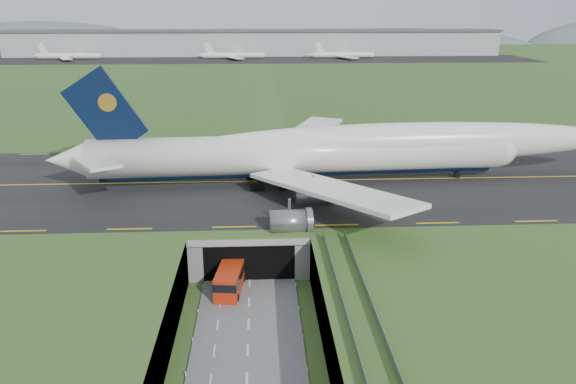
{
  "coord_description": "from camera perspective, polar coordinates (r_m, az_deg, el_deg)",
  "views": [
    {
      "loc": [
        1.58,
        -59.04,
        34.49
      ],
      "look_at": [
        5.72,
        20.0,
        8.41
      ],
      "focal_mm": 35.0,
      "sensor_mm": 36.0,
      "label": 1
    }
  ],
  "objects": [
    {
      "name": "ground",
      "position": [
        68.4,
        -4.0,
        -12.09
      ],
      "size": [
        900.0,
        900.0,
        0.0
      ],
      "primitive_type": "plane",
      "color": "#2F5421",
      "rests_on": "ground"
    },
    {
      "name": "airfield_deck",
      "position": [
        66.94,
        -4.06,
        -9.88
      ],
      "size": [
        800.0,
        800.0,
        6.0
      ],
      "primitive_type": "cube",
      "color": "gray",
      "rests_on": "ground"
    },
    {
      "name": "trench_road",
      "position": [
        61.99,
        -4.11,
        -15.51
      ],
      "size": [
        12.0,
        75.0,
        0.2
      ],
      "primitive_type": "cube",
      "color": "slate",
      "rests_on": "ground"
    },
    {
      "name": "taxiway",
      "position": [
        96.34,
        -3.81,
        1.05
      ],
      "size": [
        800.0,
        44.0,
        0.18
      ],
      "primitive_type": "cube",
      "color": "black",
      "rests_on": "airfield_deck"
    },
    {
      "name": "tunnel_portal",
      "position": [
        81.93,
        -3.89,
        -4.16
      ],
      "size": [
        17.0,
        22.3,
        6.0
      ],
      "color": "gray",
      "rests_on": "ground"
    },
    {
      "name": "guideway",
      "position": [
        50.34,
        8.76,
        -17.42
      ],
      "size": [
        3.0,
        53.0,
        7.05
      ],
      "color": "#A8A8A3",
      "rests_on": "ground"
    },
    {
      "name": "jumbo_jet",
      "position": [
        94.92,
        5.46,
        4.18
      ],
      "size": [
        97.93,
        62.32,
        20.64
      ],
      "rotation": [
        0.0,
        0.0,
        0.05
      ],
      "color": "white",
      "rests_on": "ground"
    },
    {
      "name": "shuttle_tram",
      "position": [
        72.34,
        -5.92,
        -8.78
      ],
      "size": [
        3.89,
        8.12,
        3.18
      ],
      "rotation": [
        0.0,
        0.0,
        -0.13
      ],
      "color": "red",
      "rests_on": "ground"
    },
    {
      "name": "cargo_terminal",
      "position": [
        359.05,
        -3.4,
        14.93
      ],
      "size": [
        320.0,
        67.0,
        15.6
      ],
      "color": "#B2B2B2",
      "rests_on": "ground"
    },
    {
      "name": "distant_hills",
      "position": [
        494.56,
        4.43,
        13.72
      ],
      "size": [
        700.0,
        91.0,
        60.0
      ],
      "color": "slate",
      "rests_on": "ground"
    }
  ]
}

